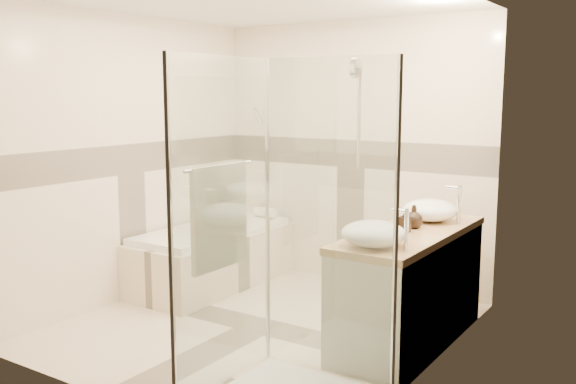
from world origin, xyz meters
The scene contains 12 objects.
room centered at (0.06, 0.01, 1.26)m, with size 2.82×3.02×2.52m.
bathtub centered at (-1.02, 0.65, 0.31)m, with size 0.75×1.70×0.56m.
vanity centered at (1.12, 0.30, 0.43)m, with size 0.58×1.62×0.85m.
shower_enclosure centered at (0.83, -0.97, 0.51)m, with size 0.96×0.93×2.04m.
vessel_sink_near centered at (1.10, 0.72, 0.93)m, with size 0.42×0.42×0.17m, color white.
vessel_sink_far centered at (1.10, -0.28, 0.93)m, with size 0.42×0.42×0.17m, color white.
faucet_near centered at (1.32, 0.72, 1.02)m, with size 0.12×0.03×0.29m.
faucet_far centered at (1.32, -0.28, 1.01)m, with size 0.11×0.03×0.27m.
amenity_bottle_a centered at (1.10, 0.23, 0.93)m, with size 0.07×0.08×0.16m, color black.
amenity_bottle_b centered at (1.10, 0.39, 0.94)m, with size 0.13×0.13×0.17m, color black.
folded_towels centered at (1.10, 0.96, 0.89)m, with size 0.14×0.23×0.07m, color white.
rolled_towel centered at (-0.89, 1.33, 0.61)m, with size 0.10×0.10×0.23m, color white.
Camera 1 is at (2.86, -3.94, 1.83)m, focal length 40.00 mm.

